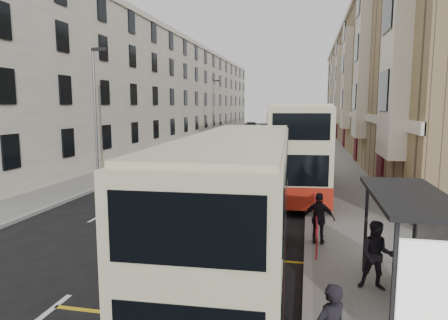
% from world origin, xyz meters
% --- Properties ---
extents(ground, '(200.00, 200.00, 0.00)m').
position_xyz_m(ground, '(0.00, 0.00, 0.00)').
color(ground, black).
rests_on(ground, ground).
extents(pavement_right, '(4.00, 120.00, 0.15)m').
position_xyz_m(pavement_right, '(8.00, 30.00, 0.07)').
color(pavement_right, slate).
rests_on(pavement_right, ground).
extents(pavement_left, '(3.00, 120.00, 0.15)m').
position_xyz_m(pavement_left, '(-7.50, 30.00, 0.07)').
color(pavement_left, slate).
rests_on(pavement_left, ground).
extents(kerb_right, '(0.25, 120.00, 0.15)m').
position_xyz_m(kerb_right, '(6.00, 30.00, 0.07)').
color(kerb_right, gray).
rests_on(kerb_right, ground).
extents(kerb_left, '(0.25, 120.00, 0.15)m').
position_xyz_m(kerb_left, '(-6.00, 30.00, 0.07)').
color(kerb_left, gray).
rests_on(kerb_left, ground).
extents(road_markings, '(10.00, 110.00, 0.01)m').
position_xyz_m(road_markings, '(0.00, 45.00, 0.01)').
color(road_markings, silver).
rests_on(road_markings, ground).
extents(terrace_right, '(10.75, 79.00, 15.25)m').
position_xyz_m(terrace_right, '(14.88, 45.38, 7.52)').
color(terrace_right, '#907453').
rests_on(terrace_right, ground).
extents(terrace_left, '(9.18, 79.00, 13.25)m').
position_xyz_m(terrace_left, '(-13.43, 45.50, 6.52)').
color(terrace_left, silver).
rests_on(terrace_left, ground).
extents(bus_shelter, '(1.65, 4.25, 2.70)m').
position_xyz_m(bus_shelter, '(8.34, -0.39, 2.14)').
color(bus_shelter, black).
rests_on(bus_shelter, pavement_right).
extents(guard_railing, '(0.06, 6.56, 1.01)m').
position_xyz_m(guard_railing, '(6.25, 5.75, 0.86)').
color(guard_railing, red).
rests_on(guard_railing, pavement_right).
extents(street_lamp_near, '(0.93, 0.18, 8.00)m').
position_xyz_m(street_lamp_near, '(-6.35, 12.00, 4.64)').
color(street_lamp_near, gray).
rests_on(street_lamp_near, pavement_left).
extents(street_lamp_far, '(0.93, 0.18, 8.00)m').
position_xyz_m(street_lamp_far, '(-6.35, 42.00, 4.64)').
color(street_lamp_far, gray).
rests_on(street_lamp_far, pavement_left).
extents(double_decker_front, '(2.82, 10.44, 4.13)m').
position_xyz_m(double_decker_front, '(4.23, 0.13, 2.10)').
color(double_decker_front, beige).
rests_on(double_decker_front, ground).
extents(double_decker_rear, '(4.04, 12.56, 4.92)m').
position_xyz_m(double_decker_rear, '(5.00, 13.43, 2.51)').
color(double_decker_rear, beige).
rests_on(double_decker_rear, ground).
extents(pedestrian_mid, '(0.92, 0.74, 1.79)m').
position_xyz_m(pedestrian_mid, '(7.70, 0.78, 1.04)').
color(pedestrian_mid, black).
rests_on(pedestrian_mid, pavement_right).
extents(pedestrian_far, '(1.10, 0.61, 1.77)m').
position_xyz_m(pedestrian_far, '(6.35, 3.97, 1.04)').
color(pedestrian_far, black).
rests_on(pedestrian_far, pavement_right).
extents(white_van, '(3.01, 5.95, 1.61)m').
position_xyz_m(white_van, '(-5.02, 44.12, 0.81)').
color(white_van, silver).
rests_on(white_van, ground).
extents(car_silver, '(2.15, 4.06, 1.32)m').
position_xyz_m(car_silver, '(-2.41, 51.49, 0.66)').
color(car_silver, '#9FA1A6').
rests_on(car_silver, ground).
extents(car_dark, '(2.90, 4.96, 1.54)m').
position_xyz_m(car_dark, '(-5.20, 69.61, 0.77)').
color(car_dark, black).
rests_on(car_dark, ground).
extents(car_red, '(2.84, 5.65, 1.57)m').
position_xyz_m(car_red, '(3.66, 62.98, 0.79)').
color(car_red, '#9A010A').
rests_on(car_red, ground).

